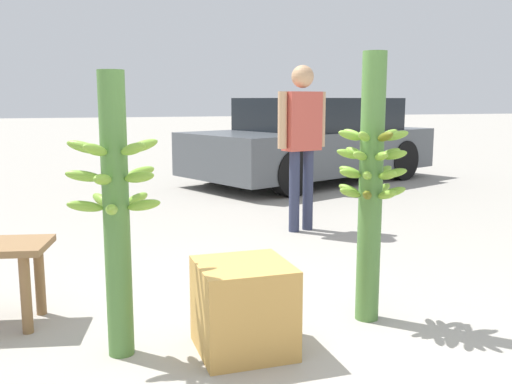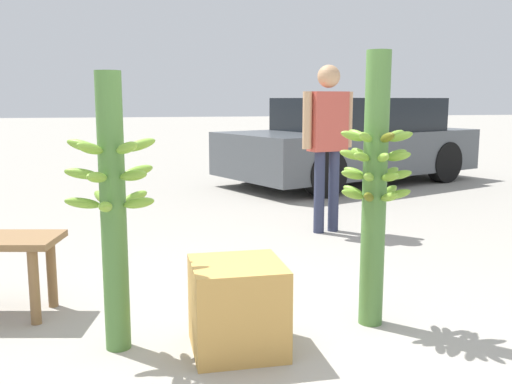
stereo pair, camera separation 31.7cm
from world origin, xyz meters
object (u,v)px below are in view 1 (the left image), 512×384
Objects in this scene: banana_stalk_center at (371,184)px; parked_car at (313,141)px; banana_stalk_left at (116,208)px; produce_crate at (243,307)px; vendor_person at (302,132)px.

parked_car is (2.01, 5.46, -0.18)m from banana_stalk_center.
banana_stalk_left is 0.92× the size of banana_stalk_center.
parked_car is 6.33m from produce_crate.
produce_crate is at bearing -13.78° from banana_stalk_left.
banana_stalk_center is 3.34× the size of produce_crate.
produce_crate is (-1.33, -2.47, -0.75)m from vendor_person.
banana_stalk_center is at bearing 137.18° from parked_car.
parked_car is at bearing 57.87° from banana_stalk_left.
banana_stalk_center reaches higher than produce_crate.
produce_crate is at bearing -167.09° from banana_stalk_center.
vendor_person is 3.46× the size of produce_crate.
parked_car is at bearing 63.30° from produce_crate.
banana_stalk_center reaches higher than parked_car.
banana_stalk_left is 1.44m from banana_stalk_center.
parked_car is (3.45, 5.50, -0.12)m from banana_stalk_left.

